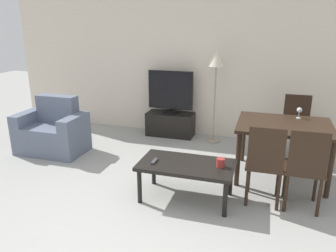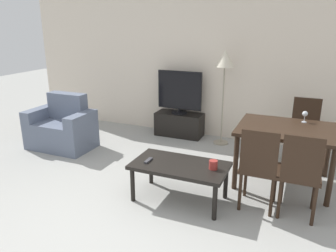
{
  "view_description": "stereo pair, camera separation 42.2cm",
  "coord_description": "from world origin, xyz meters",
  "px_view_note": "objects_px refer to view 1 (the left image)",
  "views": [
    {
      "loc": [
        1.14,
        -2.18,
        1.93
      ],
      "look_at": [
        -0.04,
        1.67,
        0.65
      ],
      "focal_mm": 35.0,
      "sensor_mm": 36.0,
      "label": 1
    },
    {
      "loc": [
        1.54,
        -2.03,
        1.93
      ],
      "look_at": [
        -0.04,
        1.67,
        0.65
      ],
      "focal_mm": 35.0,
      "sensor_mm": 36.0,
      "label": 2
    }
  ],
  "objects_px": {
    "armchair": "(53,132)",
    "cup_white_near": "(221,163)",
    "tv": "(170,92)",
    "dining_chair_near": "(265,161)",
    "dining_chair_near_right": "(305,166)",
    "coffee_table": "(186,168)",
    "tv_stand": "(170,124)",
    "dining_chair_far": "(296,124)",
    "dining_table": "(284,131)",
    "floor_lamp": "(216,64)",
    "wine_glass_left": "(299,111)",
    "remote_primary": "(154,161)"
  },
  "relations": [
    {
      "from": "tv_stand",
      "to": "dining_chair_near",
      "type": "relative_size",
      "value": 0.89
    },
    {
      "from": "tv",
      "to": "floor_lamp",
      "type": "height_order",
      "value": "floor_lamp"
    },
    {
      "from": "tv",
      "to": "dining_chair_near",
      "type": "height_order",
      "value": "tv"
    },
    {
      "from": "armchair",
      "to": "remote_primary",
      "type": "height_order",
      "value": "armchair"
    },
    {
      "from": "dining_chair_near",
      "to": "wine_glass_left",
      "type": "height_order",
      "value": "dining_chair_near"
    },
    {
      "from": "armchair",
      "to": "dining_chair_near_right",
      "type": "distance_m",
      "value": 3.62
    },
    {
      "from": "dining_chair_near",
      "to": "dining_chair_far",
      "type": "height_order",
      "value": "same"
    },
    {
      "from": "armchair",
      "to": "floor_lamp",
      "type": "xyz_separation_m",
      "value": [
        2.3,
        1.16,
        0.98
      ]
    },
    {
      "from": "coffee_table",
      "to": "armchair",
      "type": "bearing_deg",
      "value": 160.98
    },
    {
      "from": "tv_stand",
      "to": "dining_table",
      "type": "relative_size",
      "value": 0.72
    },
    {
      "from": "remote_primary",
      "to": "dining_chair_near_right",
      "type": "bearing_deg",
      "value": 7.21
    },
    {
      "from": "wine_glass_left",
      "to": "tv",
      "type": "bearing_deg",
      "value": 157.14
    },
    {
      "from": "dining_table",
      "to": "floor_lamp",
      "type": "xyz_separation_m",
      "value": [
        -1.05,
        1.06,
        0.66
      ]
    },
    {
      "from": "armchair",
      "to": "cup_white_near",
      "type": "distance_m",
      "value": 2.81
    },
    {
      "from": "tv",
      "to": "coffee_table",
      "type": "bearing_deg",
      "value": -68.67
    },
    {
      "from": "tv_stand",
      "to": "wine_glass_left",
      "type": "distance_m",
      "value": 2.27
    },
    {
      "from": "dining_chair_near",
      "to": "cup_white_near",
      "type": "bearing_deg",
      "value": -166.44
    },
    {
      "from": "tv_stand",
      "to": "armchair",
      "type": "bearing_deg",
      "value": -140.39
    },
    {
      "from": "dining_chair_far",
      "to": "dining_chair_near_right",
      "type": "bearing_deg",
      "value": -90.0
    },
    {
      "from": "dining_chair_near_right",
      "to": "wine_glass_left",
      "type": "xyz_separation_m",
      "value": [
        -0.02,
        1.08,
        0.31
      ]
    },
    {
      "from": "tv",
      "to": "coffee_table",
      "type": "xyz_separation_m",
      "value": [
        0.8,
        -2.06,
        -0.4
      ]
    },
    {
      "from": "dining_chair_near",
      "to": "dining_chair_near_right",
      "type": "height_order",
      "value": "same"
    },
    {
      "from": "dining_chair_far",
      "to": "cup_white_near",
      "type": "bearing_deg",
      "value": -117.59
    },
    {
      "from": "dining_chair_near_right",
      "to": "floor_lamp",
      "type": "xyz_separation_m",
      "value": [
        -1.25,
        1.83,
        0.78
      ]
    },
    {
      "from": "dining_chair_far",
      "to": "remote_primary",
      "type": "distance_m",
      "value": 2.35
    },
    {
      "from": "floor_lamp",
      "to": "tv_stand",
      "type": "bearing_deg",
      "value": 172.71
    },
    {
      "from": "armchair",
      "to": "coffee_table",
      "type": "xyz_separation_m",
      "value": [
        2.32,
        -0.8,
        0.08
      ]
    },
    {
      "from": "tv_stand",
      "to": "dining_chair_near_right",
      "type": "height_order",
      "value": "dining_chair_near_right"
    },
    {
      "from": "dining_chair_far",
      "to": "floor_lamp",
      "type": "height_order",
      "value": "floor_lamp"
    },
    {
      "from": "dining_table",
      "to": "cup_white_near",
      "type": "bearing_deg",
      "value": -126.91
    },
    {
      "from": "tv_stand",
      "to": "dining_chair_far",
      "type": "xyz_separation_m",
      "value": [
        2.03,
        -0.39,
        0.31
      ]
    },
    {
      "from": "remote_primary",
      "to": "wine_glass_left",
      "type": "relative_size",
      "value": 1.03
    },
    {
      "from": "tv",
      "to": "cup_white_near",
      "type": "height_order",
      "value": "tv"
    },
    {
      "from": "remote_primary",
      "to": "cup_white_near",
      "type": "xyz_separation_m",
      "value": [
        0.73,
        0.09,
        0.04
      ]
    },
    {
      "from": "tv_stand",
      "to": "cup_white_near",
      "type": "relative_size",
      "value": 8.53
    },
    {
      "from": "dining_chair_far",
      "to": "cup_white_near",
      "type": "xyz_separation_m",
      "value": [
        -0.86,
        -1.64,
        -0.03
      ]
    },
    {
      "from": "remote_primary",
      "to": "cup_white_near",
      "type": "bearing_deg",
      "value": 7.07
    },
    {
      "from": "coffee_table",
      "to": "dining_table",
      "type": "height_order",
      "value": "dining_table"
    },
    {
      "from": "armchair",
      "to": "dining_chair_far",
      "type": "xyz_separation_m",
      "value": [
        3.55,
        0.86,
        0.21
      ]
    },
    {
      "from": "tv",
      "to": "wine_glass_left",
      "type": "bearing_deg",
      "value": -22.86
    },
    {
      "from": "dining_table",
      "to": "wine_glass_left",
      "type": "xyz_separation_m",
      "value": [
        0.18,
        0.31,
        0.19
      ]
    },
    {
      "from": "coffee_table",
      "to": "remote_primary",
      "type": "bearing_deg",
      "value": -168.99
    },
    {
      "from": "armchair",
      "to": "tv",
      "type": "distance_m",
      "value": 2.03
    },
    {
      "from": "floor_lamp",
      "to": "cup_white_near",
      "type": "xyz_separation_m",
      "value": [
        0.39,
        -1.94,
        -0.81
      ]
    },
    {
      "from": "coffee_table",
      "to": "dining_chair_far",
      "type": "xyz_separation_m",
      "value": [
        1.23,
        1.66,
        0.13
      ]
    },
    {
      "from": "dining_chair_near",
      "to": "cup_white_near",
      "type": "xyz_separation_m",
      "value": [
        -0.46,
        -0.11,
        -0.03
      ]
    },
    {
      "from": "dining_chair_near_right",
      "to": "remote_primary",
      "type": "relative_size",
      "value": 6.16
    },
    {
      "from": "tv_stand",
      "to": "coffee_table",
      "type": "relative_size",
      "value": 0.78
    },
    {
      "from": "dining_table",
      "to": "wine_glass_left",
      "type": "distance_m",
      "value": 0.41
    },
    {
      "from": "coffee_table",
      "to": "dining_chair_far",
      "type": "relative_size",
      "value": 1.14
    }
  ]
}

